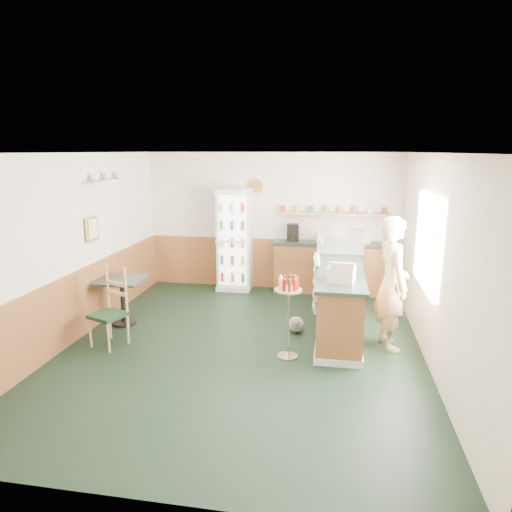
% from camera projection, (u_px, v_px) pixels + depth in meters
% --- Properties ---
extents(ground, '(6.00, 6.00, 0.00)m').
position_uv_depth(ground, '(242.00, 347.00, 6.49)').
color(ground, black).
rests_on(ground, ground).
extents(room_envelope, '(5.04, 6.02, 2.72)m').
position_uv_depth(room_envelope, '(236.00, 232.00, 6.89)').
color(room_envelope, white).
rests_on(room_envelope, ground).
extents(service_counter, '(0.68, 3.01, 1.01)m').
position_uv_depth(service_counter, '(339.00, 298.00, 7.20)').
color(service_counter, '#93572F').
rests_on(service_counter, ground).
extents(back_counter, '(2.24, 0.42, 1.69)m').
position_uv_depth(back_counter, '(330.00, 266.00, 8.86)').
color(back_counter, '#93572F').
rests_on(back_counter, ground).
extents(drinks_fridge, '(0.66, 0.55, 2.02)m').
position_uv_depth(drinks_fridge, '(235.00, 240.00, 9.01)').
color(drinks_fridge, silver).
rests_on(drinks_fridge, ground).
extents(display_case, '(0.78, 0.41, 0.44)m').
position_uv_depth(display_case, '(341.00, 242.00, 7.67)').
color(display_case, silver).
rests_on(display_case, service_counter).
extents(cash_register, '(0.40, 0.42, 0.20)m').
position_uv_depth(cash_register, '(341.00, 274.00, 6.12)').
color(cash_register, beige).
rests_on(cash_register, service_counter).
extents(shopkeeper, '(0.59, 0.72, 1.88)m').
position_uv_depth(shopkeeper, '(392.00, 283.00, 6.30)').
color(shopkeeper, tan).
rests_on(shopkeeper, ground).
extents(condiment_stand, '(0.36, 0.36, 1.12)m').
position_uv_depth(condiment_stand, '(288.00, 303.00, 6.01)').
color(condiment_stand, silver).
rests_on(condiment_stand, ground).
extents(newspaper_rack, '(0.09, 0.47, 0.93)m').
position_uv_depth(newspaper_rack, '(316.00, 284.00, 7.13)').
color(newspaper_rack, black).
rests_on(newspaper_rack, ground).
extents(cafe_table, '(0.71, 0.71, 0.75)m').
position_uv_depth(cafe_table, '(122.00, 292.00, 7.25)').
color(cafe_table, black).
rests_on(cafe_table, ground).
extents(cafe_chair, '(0.54, 0.55, 1.14)m').
position_uv_depth(cafe_chair, '(110.00, 304.00, 6.51)').
color(cafe_chair, black).
rests_on(cafe_chair, ground).
extents(dog_doorstop, '(0.24, 0.31, 0.29)m').
position_uv_depth(dog_doorstop, '(296.00, 324.00, 6.98)').
color(dog_doorstop, '#969691').
rests_on(dog_doorstop, ground).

